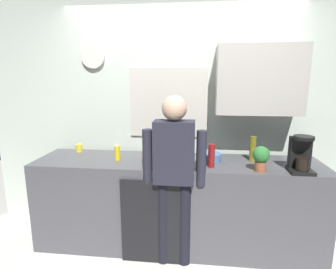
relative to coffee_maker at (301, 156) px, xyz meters
name	(u,v)px	position (x,y,z in m)	size (l,w,h in m)	color
ground_plane	(174,261)	(-1.12, -0.11, -1.07)	(8.00, 8.00, 0.00)	silver
kitchen_counter	(176,203)	(-1.12, 0.19, -0.61)	(2.87, 0.64, 0.92)	#4C4C51
dishwasher_panel	(150,223)	(-1.33, -0.14, -0.65)	(0.56, 0.02, 0.83)	black
back_wall_assembly	(189,113)	(-1.01, 0.59, 0.29)	(4.47, 0.42, 2.60)	silver
coffee_maker	(301,156)	(0.00, 0.00, 0.00)	(0.20, 0.20, 0.33)	black
bottle_amber_beer	(170,151)	(-1.19, 0.15, -0.03)	(0.06, 0.06, 0.23)	brown
bottle_olive_oil	(253,149)	(-0.36, 0.28, -0.02)	(0.06, 0.06, 0.25)	olive
bottle_red_vinegar	(211,156)	(-0.78, 0.03, -0.04)	(0.06, 0.06, 0.22)	maroon
cup_terracotta_mug	(146,155)	(-1.43, 0.21, -0.10)	(0.08, 0.08, 0.09)	#B26647
cup_yellow_cup	(79,148)	(-2.24, 0.41, -0.10)	(0.07, 0.07, 0.09)	yellow
mixing_bowl	(210,157)	(-0.78, 0.22, -0.11)	(0.22, 0.22, 0.08)	#4C72A5
potted_plant	(261,157)	(-0.35, -0.03, -0.01)	(0.15, 0.15, 0.23)	#9E5638
dish_soap	(117,153)	(-1.72, 0.15, -0.07)	(0.06, 0.06, 0.18)	yellow
person_at_sink	(174,168)	(-1.12, -0.11, -0.12)	(0.57, 0.22, 1.60)	black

